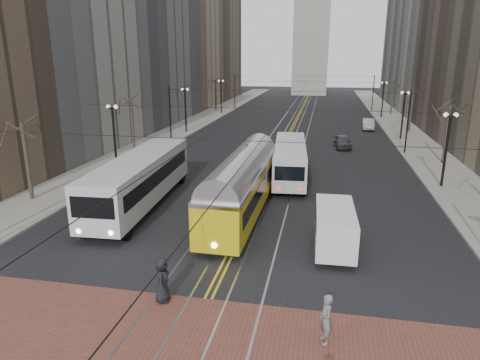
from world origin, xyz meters
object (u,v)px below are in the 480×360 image
at_px(sedan_grey, 343,142).
at_px(sedan_silver, 368,124).
at_px(rear_bus, 290,161).
at_px(pedestrian_a, 162,280).
at_px(pedestrian_b, 326,319).
at_px(streetcar, 242,191).
at_px(cargo_van, 335,230).
at_px(transit_bus, 140,182).

xyz_separation_m(sedan_grey, sedan_silver, (3.93, 13.61, 0.03)).
bearing_deg(rear_bus, sedan_silver, 67.81).
height_order(pedestrian_a, pedestrian_b, pedestrian_a).
relative_size(sedan_grey, sedan_silver, 0.93).
distance_m(rear_bus, sedan_grey, 14.48).
xyz_separation_m(sedan_silver, pedestrian_b, (-5.62, -48.47, 0.23)).
bearing_deg(pedestrian_a, sedan_grey, -27.85).
relative_size(streetcar, cargo_van, 2.68).
height_order(sedan_silver, pedestrian_b, pedestrian_b).
height_order(streetcar, pedestrian_a, streetcar).
height_order(transit_bus, rear_bus, transit_bus).
relative_size(transit_bus, sedan_silver, 3.08).
height_order(cargo_van, sedan_silver, cargo_van).
distance_m(sedan_grey, pedestrian_b, 34.89).
bearing_deg(sedan_grey, rear_bus, -115.50).
bearing_deg(transit_bus, cargo_van, -22.43).
bearing_deg(rear_bus, sedan_grey, 66.25).
relative_size(streetcar, sedan_grey, 3.31).
height_order(rear_bus, cargo_van, rear_bus).
xyz_separation_m(rear_bus, pedestrian_a, (-3.61, -19.77, -0.48)).
distance_m(transit_bus, pedestrian_a, 12.49).
bearing_deg(streetcar, pedestrian_a, -96.18).
relative_size(rear_bus, pedestrian_a, 5.75).
xyz_separation_m(cargo_van, pedestrian_b, (-0.41, -7.93, -0.17)).
distance_m(streetcar, cargo_van, 7.19).
bearing_deg(pedestrian_b, pedestrian_a, -120.11).
relative_size(transit_bus, pedestrian_b, 7.23).
xyz_separation_m(sedan_grey, pedestrian_b, (-1.69, -34.85, 0.25)).
height_order(streetcar, cargo_van, streetcar).
distance_m(streetcar, pedestrian_a, 10.85).
distance_m(rear_bus, pedestrian_a, 20.10).
bearing_deg(sedan_silver, rear_bus, -104.67).
distance_m(cargo_van, sedan_grey, 26.95).
bearing_deg(transit_bus, pedestrian_b, -47.99).
bearing_deg(sedan_silver, pedestrian_b, -93.59).
relative_size(rear_bus, pedestrian_b, 6.01).
bearing_deg(rear_bus, cargo_van, -79.79).
height_order(sedan_grey, pedestrian_b, pedestrian_b).
distance_m(rear_bus, cargo_van, 13.72).
bearing_deg(transit_bus, streetcar, -5.38).
bearing_deg(cargo_van, sedan_grey, 85.57).
distance_m(rear_bus, pedestrian_b, 21.43).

